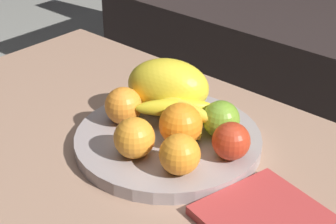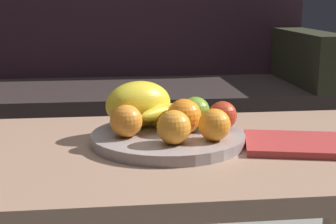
% 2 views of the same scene
% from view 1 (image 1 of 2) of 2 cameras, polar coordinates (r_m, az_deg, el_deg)
% --- Properties ---
extents(coffee_table, '(1.18, 0.65, 0.43)m').
position_cam_1_polar(coffee_table, '(1.05, -1.73, -5.99)').
color(coffee_table, '#A47D65').
rests_on(coffee_table, ground_plane).
extents(fruit_bowl, '(0.36, 0.36, 0.03)m').
position_cam_1_polar(fruit_bowl, '(1.03, 0.00, -3.02)').
color(fruit_bowl, '#A29492').
rests_on(fruit_bowl, coffee_table).
extents(melon_large_front, '(0.20, 0.17, 0.11)m').
position_cam_1_polar(melon_large_front, '(1.08, 0.01, 2.78)').
color(melon_large_front, yellow).
rests_on(melon_large_front, fruit_bowl).
extents(orange_front, '(0.08, 0.08, 0.08)m').
position_cam_1_polar(orange_front, '(0.98, 1.36, -1.35)').
color(orange_front, orange).
rests_on(orange_front, fruit_bowl).
extents(orange_left, '(0.07, 0.07, 0.07)m').
position_cam_1_polar(orange_left, '(0.95, -3.61, -2.77)').
color(orange_left, orange).
rests_on(orange_left, fruit_bowl).
extents(orange_right, '(0.07, 0.07, 0.07)m').
position_cam_1_polar(orange_right, '(0.90, 1.26, -4.53)').
color(orange_right, orange).
rests_on(orange_right, fruit_bowl).
extents(orange_back, '(0.07, 0.07, 0.07)m').
position_cam_1_polar(orange_back, '(1.05, -4.77, 0.68)').
color(orange_back, orange).
rests_on(orange_back, fruit_bowl).
extents(apple_front, '(0.07, 0.07, 0.07)m').
position_cam_1_polar(apple_front, '(1.01, 5.66, -0.77)').
color(apple_front, olive).
rests_on(apple_front, fruit_bowl).
extents(apple_left, '(0.07, 0.07, 0.07)m').
position_cam_1_polar(apple_left, '(0.95, 6.73, -3.09)').
color(apple_left, '#BC371C').
rests_on(apple_left, fruit_bowl).
extents(banana_bunch, '(0.15, 0.15, 0.06)m').
position_cam_1_polar(banana_bunch, '(1.03, 1.29, -0.11)').
color(banana_bunch, yellow).
rests_on(banana_bunch, fruit_bowl).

